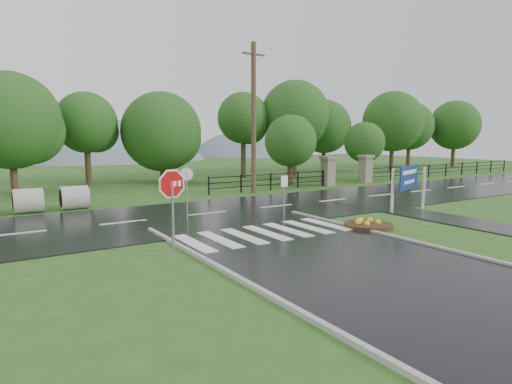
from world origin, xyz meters
TOP-DOWN VIEW (x-y plane):
  - ground at (0.00, 0.00)m, footprint 120.00×120.00m
  - main_road at (0.00, 10.00)m, footprint 90.00×8.00m
  - walkway at (8.50, 4.00)m, footprint 2.20×11.00m
  - crosswalk at (0.00, 5.00)m, footprint 6.50×2.80m
  - curb_left at (-3.55, -4.00)m, footprint 0.15×24.00m
  - pillar_west at (13.00, 16.00)m, footprint 1.00×1.00m
  - pillar_east at (17.00, 16.00)m, footprint 1.00×1.00m
  - fence_west at (7.75, 16.00)m, footprint 9.58×0.08m
  - fence_east at (27.75, 16.00)m, footprint 20.58×0.08m
  - hills at (3.49, 65.00)m, footprint 102.00×48.00m
  - treeline at (1.00, 24.00)m, footprint 83.20×5.20m
  - stop_sign at (-3.97, 4.38)m, footprint 1.26×0.23m
  - estate_billboard at (8.93, 5.55)m, footprint 2.52×0.95m
  - flower_bed at (4.13, 3.69)m, footprint 1.92×1.92m
  - reg_sign_small at (2.78, 7.64)m, footprint 0.42×0.08m
  - reg_sign_round at (-1.60, 8.77)m, footprint 0.53×0.19m
  - utility_pole_east at (6.04, 15.50)m, footprint 1.72×0.32m
  - entrance_tree_left at (10.56, 17.50)m, footprint 3.88×3.88m
  - entrance_tree_right at (18.38, 17.50)m, footprint 3.41×3.41m

SIDE VIEW (x-z plane):
  - hills at x=3.49m, z-range -39.54..8.46m
  - ground at x=0.00m, z-range 0.00..0.00m
  - main_road at x=0.00m, z-range -0.02..0.02m
  - walkway at x=8.50m, z-range -0.02..0.02m
  - curb_left at x=-3.55m, z-range -0.06..0.06m
  - treeline at x=1.00m, z-range -5.00..5.00m
  - crosswalk at x=0.00m, z-range 0.05..0.07m
  - flower_bed at x=4.13m, z-range -0.05..0.34m
  - fence_west at x=7.75m, z-range 0.12..1.32m
  - fence_east at x=27.75m, z-range 0.14..1.34m
  - pillar_west at x=13.00m, z-range 0.06..2.30m
  - pillar_east at x=17.00m, z-range 0.06..2.30m
  - reg_sign_small at x=2.78m, z-range 0.42..2.31m
  - reg_sign_round at x=-1.60m, z-range 0.30..2.67m
  - estate_billboard at x=8.93m, z-range 0.43..2.70m
  - stop_sign at x=-3.97m, z-range 0.55..3.41m
  - entrance_tree_right at x=18.38m, z-range 0.73..5.66m
  - entrance_tree_left at x=10.56m, z-range 0.70..6.02m
  - utility_pole_east at x=6.04m, z-range 0.08..9.72m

